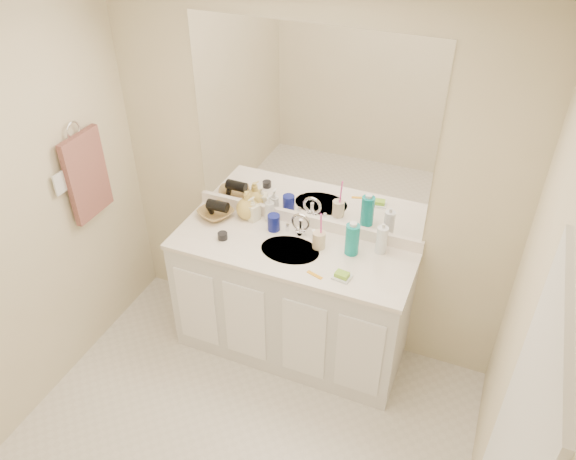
# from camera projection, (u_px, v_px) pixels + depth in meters

# --- Properties ---
(ceiling) EXTENTS (2.60, 2.60, 0.02)m
(ceiling) POSITION_uv_depth(u_px,v_px,m) (171.00, 52.00, 1.79)
(ceiling) COLOR white
(ceiling) RESTS_ON wall_back
(wall_back) EXTENTS (2.60, 0.02, 2.40)m
(wall_back) POSITION_uv_depth(u_px,v_px,m) (308.00, 182.00, 3.47)
(wall_back) COLOR beige
(wall_back) RESTS_ON floor
(wall_right) EXTENTS (0.02, 2.60, 2.40)m
(wall_right) POSITION_uv_depth(u_px,v_px,m) (510.00, 417.00, 2.09)
(wall_right) COLOR beige
(wall_right) RESTS_ON floor
(vanity_cabinet) EXTENTS (1.50, 0.55, 0.85)m
(vanity_cabinet) POSITION_uv_depth(u_px,v_px,m) (291.00, 302.00, 3.71)
(vanity_cabinet) COLOR silver
(vanity_cabinet) RESTS_ON floor
(countertop) EXTENTS (1.52, 0.57, 0.03)m
(countertop) POSITION_uv_depth(u_px,v_px,m) (291.00, 250.00, 3.46)
(countertop) COLOR white
(countertop) RESTS_ON vanity_cabinet
(backsplash) EXTENTS (1.52, 0.03, 0.08)m
(backsplash) POSITION_uv_depth(u_px,v_px,m) (306.00, 220.00, 3.62)
(backsplash) COLOR white
(backsplash) RESTS_ON countertop
(sink_basin) EXTENTS (0.37, 0.37, 0.02)m
(sink_basin) POSITION_uv_depth(u_px,v_px,m) (290.00, 251.00, 3.44)
(sink_basin) COLOR beige
(sink_basin) RESTS_ON countertop
(faucet) EXTENTS (0.02, 0.02, 0.11)m
(faucet) POSITION_uv_depth(u_px,v_px,m) (301.00, 227.00, 3.53)
(faucet) COLOR silver
(faucet) RESTS_ON countertop
(mirror) EXTENTS (1.48, 0.01, 1.20)m
(mirror) POSITION_uv_depth(u_px,v_px,m) (309.00, 129.00, 3.25)
(mirror) COLOR white
(mirror) RESTS_ON wall_back
(blue_mug) EXTENTS (0.10, 0.10, 0.11)m
(blue_mug) POSITION_uv_depth(u_px,v_px,m) (274.00, 223.00, 3.57)
(blue_mug) COLOR navy
(blue_mug) RESTS_ON countertop
(tan_cup) EXTENTS (0.09, 0.09, 0.11)m
(tan_cup) POSITION_uv_depth(u_px,v_px,m) (319.00, 240.00, 3.42)
(tan_cup) COLOR beige
(tan_cup) RESTS_ON countertop
(toothbrush) EXTENTS (0.02, 0.04, 0.21)m
(toothbrush) POSITION_uv_depth(u_px,v_px,m) (321.00, 228.00, 3.36)
(toothbrush) COLOR #FB42AB
(toothbrush) RESTS_ON tan_cup
(mouthwash_bottle) EXTENTS (0.11, 0.11, 0.20)m
(mouthwash_bottle) POSITION_uv_depth(u_px,v_px,m) (352.00, 239.00, 3.35)
(mouthwash_bottle) COLOR #0B8988
(mouthwash_bottle) RESTS_ON countertop
(clear_pump_bottle) EXTENTS (0.08, 0.08, 0.18)m
(clear_pump_bottle) POSITION_uv_depth(u_px,v_px,m) (382.00, 240.00, 3.36)
(clear_pump_bottle) COLOR white
(clear_pump_bottle) RESTS_ON countertop
(soap_dish) EXTENTS (0.11, 0.10, 0.01)m
(soap_dish) POSITION_uv_depth(u_px,v_px,m) (342.00, 277.00, 3.21)
(soap_dish) COLOR white
(soap_dish) RESTS_ON countertop
(green_soap) EXTENTS (0.08, 0.06, 0.03)m
(green_soap) POSITION_uv_depth(u_px,v_px,m) (342.00, 275.00, 3.20)
(green_soap) COLOR #83C02E
(green_soap) RESTS_ON soap_dish
(orange_comb) EXTENTS (0.11, 0.05, 0.00)m
(orange_comb) POSITION_uv_depth(u_px,v_px,m) (315.00, 275.00, 3.24)
(orange_comb) COLOR orange
(orange_comb) RESTS_ON countertop
(dark_jar) EXTENTS (0.07, 0.07, 0.04)m
(dark_jar) POSITION_uv_depth(u_px,v_px,m) (223.00, 236.00, 3.51)
(dark_jar) COLOR black
(dark_jar) RESTS_ON countertop
(soap_bottle_white) EXTENTS (0.08, 0.08, 0.19)m
(soap_bottle_white) POSITION_uv_depth(u_px,v_px,m) (270.00, 208.00, 3.64)
(soap_bottle_white) COLOR silver
(soap_bottle_white) RESTS_ON countertop
(soap_bottle_cream) EXTENTS (0.10, 0.10, 0.17)m
(soap_bottle_cream) POSITION_uv_depth(u_px,v_px,m) (253.00, 209.00, 3.65)
(soap_bottle_cream) COLOR #F1ECC4
(soap_bottle_cream) RESTS_ON countertop
(soap_bottle_yellow) EXTENTS (0.19, 0.19, 0.19)m
(soap_bottle_yellow) POSITION_uv_depth(u_px,v_px,m) (247.00, 205.00, 3.67)
(soap_bottle_yellow) COLOR gold
(soap_bottle_yellow) RESTS_ON countertop
(wicker_basket) EXTENTS (0.29, 0.29, 0.05)m
(wicker_basket) POSITION_uv_depth(u_px,v_px,m) (216.00, 213.00, 3.71)
(wicker_basket) COLOR olive
(wicker_basket) RESTS_ON countertop
(hair_dryer) EXTENTS (0.14, 0.07, 0.07)m
(hair_dryer) POSITION_uv_depth(u_px,v_px,m) (218.00, 206.00, 3.67)
(hair_dryer) COLOR black
(hair_dryer) RESTS_ON wicker_basket
(towel_ring) EXTENTS (0.01, 0.11, 0.11)m
(towel_ring) POSITION_uv_depth(u_px,v_px,m) (73.00, 130.00, 3.26)
(towel_ring) COLOR silver
(towel_ring) RESTS_ON wall_left
(hand_towel) EXTENTS (0.04, 0.32, 0.55)m
(hand_towel) POSITION_uv_depth(u_px,v_px,m) (87.00, 176.00, 3.43)
(hand_towel) COLOR brown
(hand_towel) RESTS_ON towel_ring
(switch_plate) EXTENTS (0.01, 0.08, 0.13)m
(switch_plate) POSITION_uv_depth(u_px,v_px,m) (60.00, 183.00, 3.26)
(switch_plate) COLOR white
(switch_plate) RESTS_ON wall_left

